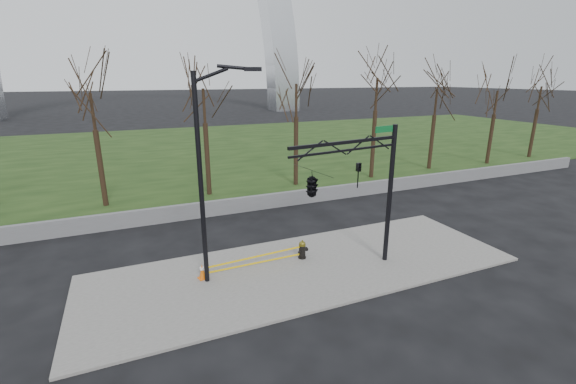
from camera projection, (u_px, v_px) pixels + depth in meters
name	position (u px, v px, depth m)	size (l,w,h in m)	color
ground	(305.00, 269.00, 16.20)	(500.00, 500.00, 0.00)	black
sidewalk	(305.00, 268.00, 16.19)	(18.00, 6.00, 0.10)	slate
grass_strip	(189.00, 150.00, 42.61)	(120.00, 40.00, 0.06)	black
guardrail	(248.00, 204.00, 23.12)	(60.00, 0.30, 0.90)	#59595B
tree_row	(297.00, 130.00, 27.47)	(56.04, 4.00, 8.28)	black
fire_hydrant	(302.00, 250.00, 16.86)	(0.54, 0.35, 0.85)	black
traffic_cone	(202.00, 271.00, 15.15)	(0.40, 0.40, 0.63)	orange
street_light	(206.00, 167.00, 13.77)	(2.32, 0.89, 8.21)	black
traffic_signal_mast	(329.00, 181.00, 14.04)	(5.05, 2.54, 6.00)	black
caution_tape	(256.00, 260.00, 15.95)	(4.42, 0.33, 0.44)	yellow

